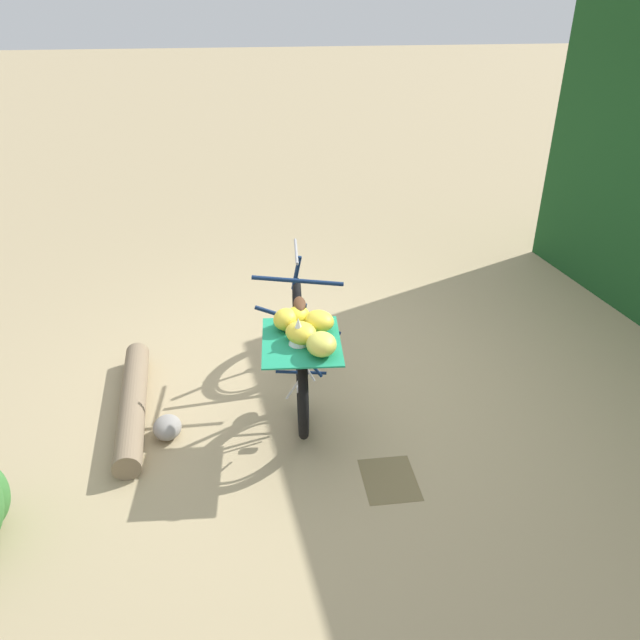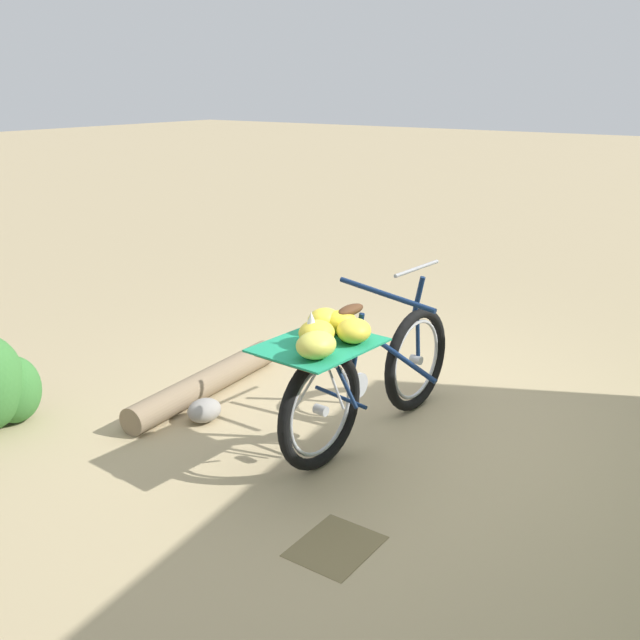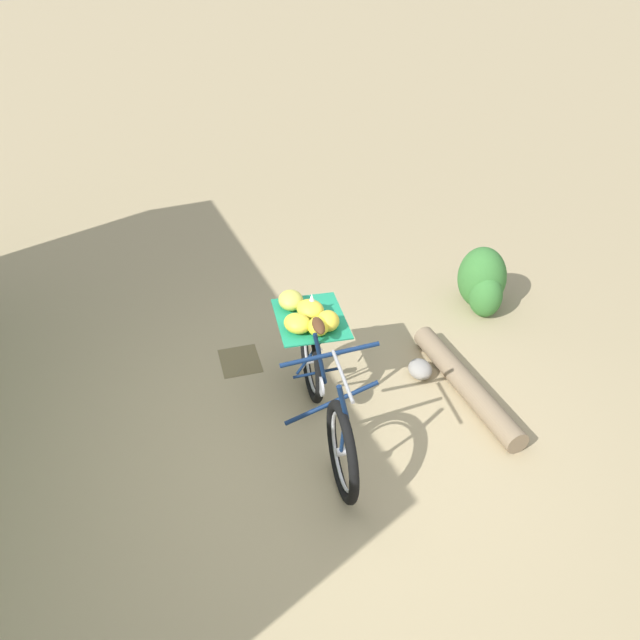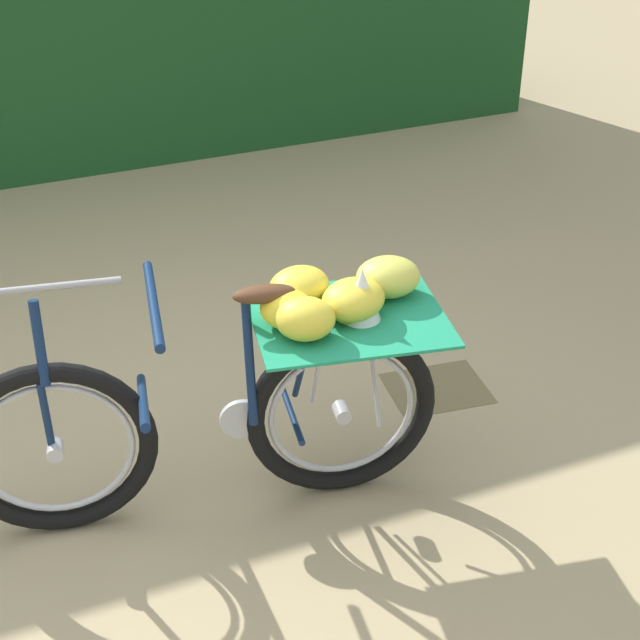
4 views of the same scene
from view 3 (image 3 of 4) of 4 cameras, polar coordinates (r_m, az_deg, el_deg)
name	(u,v)px [view 3 (image 3 of 4)]	position (r m, az deg, el deg)	size (l,w,h in m)	color
ground_plane	(308,454)	(4.78, -1.10, -12.50)	(60.00, 60.00, 0.00)	tan
bicycle	(320,372)	(4.67, -0.01, -4.93)	(1.79, 0.71, 1.03)	black
fallen_log	(465,384)	(5.38, 13.58, -5.86)	(0.20, 0.20, 1.52)	#7F6B51
shrub_cluster	(482,282)	(6.47, 15.03, 3.53)	(0.70, 0.48, 0.66)	#387533
path_stone	(420,369)	(5.49, 9.44, -4.61)	(0.25, 0.21, 0.16)	gray
leaf_litter_patch	(240,361)	(5.68, -7.56, -3.83)	(0.44, 0.36, 0.01)	olive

